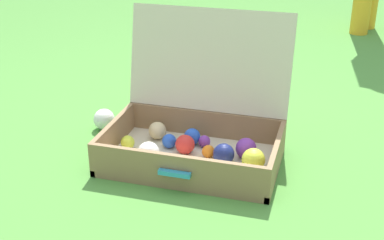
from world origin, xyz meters
name	(u,v)px	position (x,y,z in m)	size (l,w,h in m)	color
ground_plane	(210,160)	(0.00, 0.00, 0.00)	(16.00, 16.00, 0.00)	#4C8C38
open_suitcase	(198,128)	(-0.05, 0.02, 0.11)	(0.63, 0.51, 0.51)	beige
stray_ball_on_grass	(104,119)	(-0.49, 0.14, 0.04)	(0.09, 0.09, 0.09)	white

